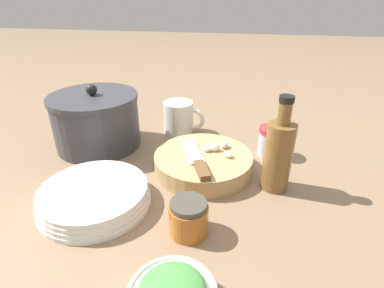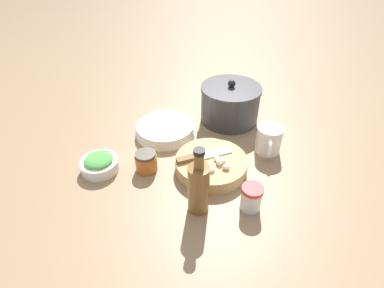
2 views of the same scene
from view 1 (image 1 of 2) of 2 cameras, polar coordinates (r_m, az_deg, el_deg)
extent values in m
plane|color=#7F664C|center=(0.65, -3.86, -8.76)|extent=(5.00, 5.00, 0.00)
cylinder|color=tan|center=(0.71, 2.13, -3.51)|extent=(0.23, 0.23, 0.04)
cube|color=brown|center=(0.63, 1.90, -5.01)|extent=(0.07, 0.05, 0.01)
cube|color=silver|center=(0.70, 0.12, -1.38)|extent=(0.12, 0.08, 0.01)
ellipsoid|color=#F3E2C7|center=(0.72, 4.08, -0.34)|extent=(0.03, 0.02, 0.02)
ellipsoid|color=#EEE8C6|center=(0.71, 4.46, -0.70)|extent=(0.03, 0.03, 0.02)
ellipsoid|color=silver|center=(0.73, 6.19, -0.14)|extent=(0.03, 0.02, 0.02)
ellipsoid|color=#EDE6CE|center=(0.69, 6.83, -1.97)|extent=(0.03, 0.03, 0.01)
ellipsoid|color=#F2E2D0|center=(0.71, 2.74, -0.88)|extent=(0.03, 0.02, 0.01)
cylinder|color=silver|center=(0.79, 14.48, 0.12)|extent=(0.06, 0.06, 0.06)
cylinder|color=red|center=(0.78, 14.81, 2.62)|extent=(0.06, 0.06, 0.01)
cylinder|color=silver|center=(0.88, -2.57, 5.07)|extent=(0.09, 0.09, 0.09)
torus|color=silver|center=(0.87, 0.34, 4.81)|extent=(0.02, 0.07, 0.06)
cylinder|color=silver|center=(0.64, -17.91, -10.50)|extent=(0.22, 0.22, 0.01)
cylinder|color=silver|center=(0.63, -18.04, -9.79)|extent=(0.22, 0.22, 0.01)
cylinder|color=silver|center=(0.63, -18.17, -9.06)|extent=(0.21, 0.21, 0.01)
cylinder|color=silver|center=(0.62, -18.31, -8.32)|extent=(0.21, 0.21, 0.01)
cylinder|color=#B26023|center=(0.54, -0.66, -14.18)|extent=(0.07, 0.07, 0.05)
cylinder|color=#474238|center=(0.52, -0.68, -11.50)|extent=(0.06, 0.06, 0.01)
cylinder|color=brown|center=(0.65, 16.05, -2.42)|extent=(0.06, 0.06, 0.15)
cylinder|color=brown|center=(0.61, 17.24, 5.58)|extent=(0.03, 0.03, 0.05)
cylinder|color=black|center=(0.60, 17.63, 8.16)|extent=(0.03, 0.03, 0.01)
cylinder|color=#38383D|center=(0.84, -17.68, 3.86)|extent=(0.22, 0.22, 0.13)
cylinder|color=#38383D|center=(0.82, -18.40, 8.44)|extent=(0.23, 0.23, 0.01)
sphere|color=black|center=(0.81, -18.61, 9.77)|extent=(0.03, 0.03, 0.03)
camera|label=2|loc=(0.89, 70.00, 29.23)|focal=28.00mm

